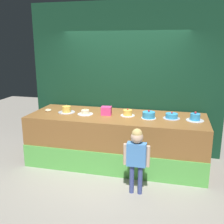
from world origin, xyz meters
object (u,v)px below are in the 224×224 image
Objects in this scene: cake_center_right at (149,115)px; cake_far_left at (67,110)px; pink_box at (106,111)px; cake_far_right at (195,118)px; donut at (48,110)px; child_figure at (137,152)px; cake_right at (172,116)px; cake_left at (85,113)px; cake_center_left at (128,113)px.

cake_far_left is at bearing 178.82° from cake_center_right.
pink_box is 1.60m from cake_far_right.
cake_far_right is at bearing 0.03° from donut.
child_figure is 8.24× the size of donut.
cake_center_right is 0.89× the size of cake_right.
cake_far_left reaches higher than cake_center_right.
cake_far_left is at bearing 147.45° from child_figure.
child_figure reaches higher than donut.
cake_far_left is at bearing -2.11° from donut.
donut is 0.80m from cake_left.
cake_far_right is at bearing 3.53° from cake_center_right.
child_figure is at bearing -93.85° from cake_center_right.
donut is 2.00m from cake_center_right.
cake_far_right reaches higher than cake_right.
child_figure is at bearing -27.21° from donut.
cake_center_left is (-0.34, 1.03, 0.32)m from child_figure.
donut is at bearing -179.97° from cake_far_right.
cake_center_left is 0.41m from cake_center_right.
donut is 0.42× the size of cake_right.
cake_center_right is (1.60, -0.03, 0.01)m from cake_far_left.
cake_far_left reaches higher than donut.
cake_center_right is (1.20, 0.01, 0.02)m from cake_left.
cake_center_right is 0.80m from cake_far_right.
cake_far_right is at bearing -1.63° from cake_center_left.
donut is (-1.20, 0.00, -0.06)m from pink_box.
cake_center_left is 0.87× the size of cake_far_right.
cake_left is 2.00m from cake_far_right.
cake_center_left is at bearing 6.70° from cake_left.
cake_right is at bearing 65.86° from child_figure.
cake_left is (0.80, -0.06, 0.02)m from donut.
child_figure is at bearing -32.55° from cake_far_left.
pink_box is 0.80m from cake_far_left.
cake_center_left is (1.20, 0.05, -0.00)m from cake_far_left.
cake_center_right reaches higher than cake_left.
child_figure is 3.48× the size of cake_right.
pink_box reaches higher than cake_center_left.
cake_far_left is 1.08× the size of cake_right.
pink_box is 0.80m from cake_center_right.
cake_left is at bearing -4.17° from donut.
donut is 2.40m from cake_right.
cake_center_left reaches higher than cake_left.
cake_left is 1.11× the size of cake_center_right.
pink_box is 0.61× the size of cake_far_right.
child_figure is 3.92× the size of cake_center_right.
pink_box is at bearing 126.52° from child_figure.
child_figure is at bearing -53.48° from pink_box.
donut is 0.41× the size of cake_far_right.
cake_center_right is at bearing -176.47° from cake_far_right.
cake_right is at bearing 3.49° from cake_left.
pink_box reaches higher than cake_center_right.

